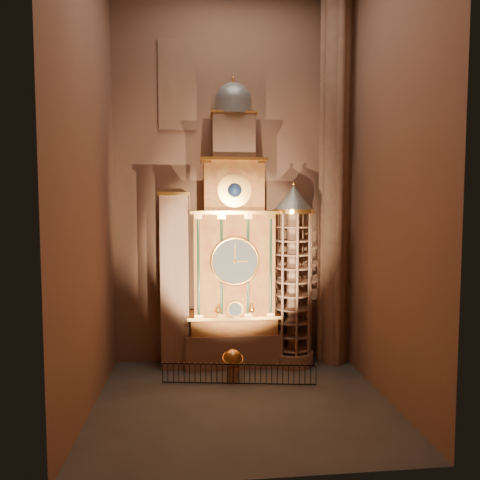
{
  "coord_description": "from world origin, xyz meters",
  "views": [
    {
      "loc": [
        -2.12,
        -19.87,
        9.18
      ],
      "look_at": [
        0.19,
        3.0,
        7.58
      ],
      "focal_mm": 32.0,
      "sensor_mm": 36.0,
      "label": 1
    }
  ],
  "objects": [
    {
      "name": "wall_right",
      "position": [
        7.0,
        0.0,
        11.0
      ],
      "size": [
        0.0,
        22.0,
        22.0
      ],
      "primitive_type": "plane",
      "rotation": [
        1.57,
        0.0,
        -1.57
      ],
      "color": "#8D5E4C",
      "rests_on": "floor"
    },
    {
      "name": "wall_back",
      "position": [
        0.0,
        6.0,
        11.0
      ],
      "size": [
        22.0,
        0.0,
        22.0
      ],
      "primitive_type": "plane",
      "rotation": [
        1.57,
        0.0,
        0.0
      ],
      "color": "#8D5E4C",
      "rests_on": "floor"
    },
    {
      "name": "gothic_pier",
      "position": [
        6.1,
        5.0,
        11.0
      ],
      "size": [
        2.04,
        2.04,
        22.0
      ],
      "color": "#8C634C",
      "rests_on": "floor"
    },
    {
      "name": "stair_turret",
      "position": [
        3.5,
        4.7,
        5.27
      ],
      "size": [
        2.5,
        2.5,
        10.8
      ],
      "color": "#8C634C",
      "rests_on": "floor"
    },
    {
      "name": "iron_railing",
      "position": [
        0.01,
        1.91,
        0.58
      ],
      "size": [
        8.01,
        1.19,
        1.07
      ],
      "color": "black",
      "rests_on": "floor"
    },
    {
      "name": "floor",
      "position": [
        0.0,
        0.0,
        0.0
      ],
      "size": [
        14.0,
        14.0,
        0.0
      ],
      "primitive_type": "plane",
      "color": "#383330",
      "rests_on": "ground"
    },
    {
      "name": "wall_left",
      "position": [
        -7.0,
        0.0,
        11.0
      ],
      "size": [
        0.0,
        22.0,
        22.0
      ],
      "primitive_type": "plane",
      "rotation": [
        1.57,
        0.0,
        1.57
      ],
      "color": "#8D5E4C",
      "rests_on": "floor"
    },
    {
      "name": "stained_glass_window",
      "position": [
        -3.2,
        5.92,
        16.5
      ],
      "size": [
        2.2,
        0.14,
        5.2
      ],
      "color": "navy",
      "rests_on": "wall_back"
    },
    {
      "name": "astronomical_clock",
      "position": [
        0.0,
        4.96,
        6.68
      ],
      "size": [
        5.6,
        2.41,
        16.7
      ],
      "color": "#8C634C",
      "rests_on": "floor"
    },
    {
      "name": "celestial_globe",
      "position": [
        -0.24,
        2.62,
        1.01
      ],
      "size": [
        1.39,
        1.34,
        1.69
      ],
      "color": "#8C634C",
      "rests_on": "floor"
    },
    {
      "name": "portrait_tower",
      "position": [
        -3.4,
        4.98,
        5.15
      ],
      "size": [
        1.8,
        1.6,
        10.2
      ],
      "color": "#8C634C",
      "rests_on": "floor"
    }
  ]
}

